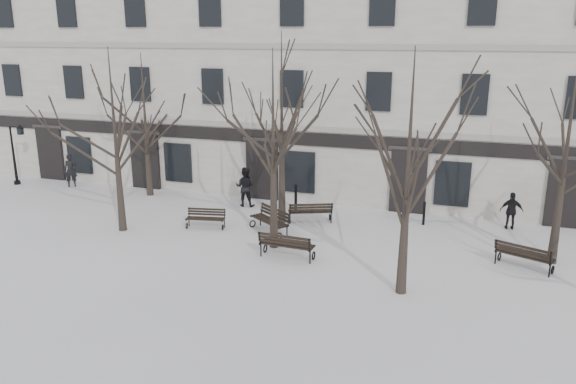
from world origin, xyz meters
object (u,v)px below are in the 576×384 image
at_px(tree_1, 273,127).
at_px(bench_4, 310,211).
at_px(tree_0, 114,119).
at_px(bench_2, 524,255).
at_px(bench_3, 271,219).
at_px(tree_2, 409,145).
at_px(bench_0, 206,218).
at_px(lamp_post, 16,150).
at_px(bench_1, 286,244).

height_order(tree_1, bench_4, tree_1).
distance_m(tree_0, bench_2, 16.01).
xyz_separation_m(bench_2, bench_3, (-9.54, 0.83, 0.02)).
distance_m(tree_2, bench_0, 10.21).
height_order(tree_0, bench_4, tree_0).
relative_size(tree_1, tree_2, 0.98).
distance_m(bench_2, bench_4, 8.70).
height_order(bench_0, bench_4, bench_4).
bearing_deg(bench_4, lamp_post, -26.91).
distance_m(bench_4, lamp_post, 16.71).
bearing_deg(lamp_post, tree_1, -15.32).
xyz_separation_m(bench_4, lamp_post, (-16.61, 1.25, 1.38)).
bearing_deg(bench_1, tree_1, -47.14).
bearing_deg(tree_2, bench_1, 160.95).
bearing_deg(lamp_post, bench_0, -14.36).
xyz_separation_m(tree_1, lamp_post, (-16.06, 4.40, -2.72)).
height_order(bench_2, lamp_post, lamp_post).
relative_size(tree_0, bench_3, 3.67).
height_order(tree_1, bench_2, tree_1).
height_order(tree_0, lamp_post, tree_0).
bearing_deg(tree_2, lamp_post, 162.04).
bearing_deg(tree_1, bench_4, 80.22).
bearing_deg(bench_1, bench_3, -55.94).
relative_size(bench_2, bench_4, 1.02).
bearing_deg(tree_1, bench_0, 161.25).
height_order(bench_3, bench_4, bench_3).
height_order(bench_1, lamp_post, lamp_post).
relative_size(bench_4, lamp_post, 0.60).
bearing_deg(bench_2, bench_4, 5.45).
bearing_deg(bench_1, tree_0, -3.31).
relative_size(tree_2, bench_3, 3.74).
bearing_deg(lamp_post, tree_2, -17.96).
height_order(tree_2, bench_3, tree_2).
distance_m(tree_2, bench_2, 6.44).
height_order(tree_0, bench_3, tree_0).
distance_m(tree_0, lamp_post, 10.87).
distance_m(tree_1, bench_4, 5.19).
xyz_separation_m(tree_1, bench_0, (-3.44, 1.17, -4.17)).
bearing_deg(bench_1, lamp_post, -14.71).
distance_m(tree_2, bench_4, 8.36).
height_order(tree_1, bench_1, tree_1).
height_order(bench_0, bench_2, bench_2).
xyz_separation_m(tree_1, bench_3, (-0.67, 1.49, -4.06)).
bearing_deg(bench_2, lamp_post, 13.55).
xyz_separation_m(bench_0, lamp_post, (-12.63, 3.23, 1.45)).
height_order(tree_2, bench_0, tree_2).
distance_m(tree_0, tree_2, 11.91).
xyz_separation_m(tree_2, bench_4, (-4.56, 5.61, -4.19)).
height_order(tree_2, bench_4, tree_2).
relative_size(bench_2, bench_3, 0.99).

